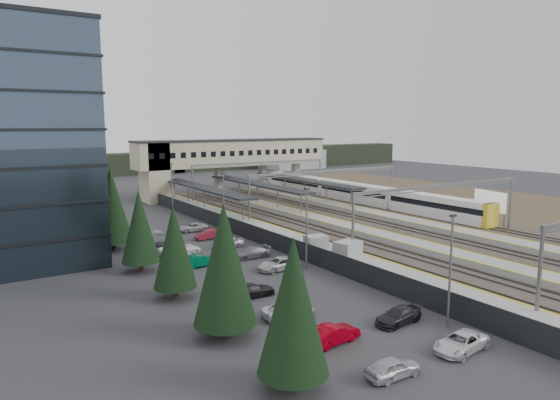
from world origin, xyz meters
TOP-DOWN VIEW (x-y plane):
  - ground at (0.00, 0.00)m, footprint 220.00×220.00m
  - conifer_row at (-22.00, -3.86)m, footprint 4.42×49.82m
  - car_park at (-13.66, -5.46)m, footprint 10.59×44.64m
  - lampposts at (-8.00, 1.25)m, footprint 0.50×53.25m
  - fence at (-6.50, 5.00)m, footprint 0.08×90.00m
  - relay_cabin_near at (-3.05, -8.46)m, footprint 3.06×2.53m
  - relay_cabin_far at (-3.86, -4.11)m, footprint 2.70×2.42m
  - rail_corridor at (9.34, 5.00)m, footprint 34.00×90.00m
  - canopies at (7.00, 27.00)m, footprint 23.10×30.00m
  - footbridge at (7.70, 42.00)m, footprint 40.40×6.40m
  - gantries at (12.00, 3.00)m, footprint 28.40×62.28m
  - train at (24.00, 20.27)m, footprint 2.62×54.70m
  - billboard at (26.90, -4.33)m, footprint 1.14×5.68m
  - scrub_east at (45.00, 5.00)m, footprint 34.00×120.00m
  - treeline_far at (23.81, 92.28)m, footprint 170.00×19.00m

SIDE VIEW (x-z plane):
  - ground at x=0.00m, z-range 0.00..0.00m
  - scrub_east at x=45.00m, z-range 0.00..0.06m
  - rail_corridor at x=9.34m, z-range -0.17..0.75m
  - car_park at x=-13.66m, z-range -0.04..1.25m
  - fence at x=-6.50m, z-range 0.00..2.00m
  - relay_cabin_far at x=-3.86m, z-range 0.00..2.11m
  - relay_cabin_near at x=-3.05m, z-range 0.00..2.24m
  - train at x=24.00m, z-range 0.23..3.52m
  - treeline_far at x=23.81m, z-range -0.55..6.45m
  - billboard at x=26.90m, z-range 0.81..5.64m
  - canopies at x=7.00m, z-range 2.28..5.56m
  - lampposts at x=-8.00m, z-range 0.30..8.37m
  - conifer_row at x=-22.00m, z-range 0.09..9.59m
  - gantries at x=12.00m, z-range 2.41..9.58m
  - footbridge at x=7.70m, z-range 2.33..13.53m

